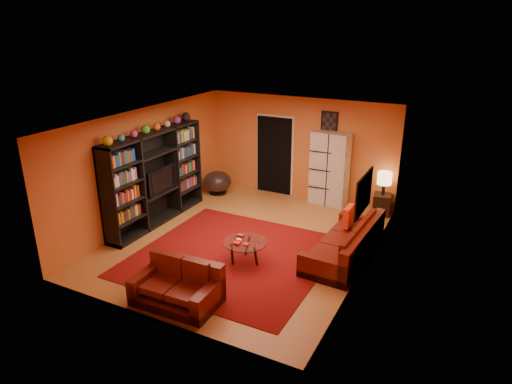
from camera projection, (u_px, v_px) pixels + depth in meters
The scene contains 20 objects.
floor at pixel (245, 241), 9.63m from camera, with size 6.00×6.00×0.00m, color #96602E.
ceiling at pixel (244, 119), 8.71m from camera, with size 6.00×6.00×0.00m, color white.
wall_back at pixel (300, 148), 11.67m from camera, with size 6.00×6.00×0.00m, color #C7642B.
wall_front at pixel (147, 244), 6.67m from camera, with size 6.00×6.00×0.00m, color #C7642B.
wall_left at pixel (146, 166), 10.23m from camera, with size 6.00×6.00×0.00m, color #C7642B.
wall_right at pixel (368, 204), 8.11m from camera, with size 6.00×6.00×0.00m, color #C7642B.
rug at pixel (233, 256), 9.00m from camera, with size 3.60×3.60×0.01m, color #580A0A.
doorway at pixel (274, 155), 12.03m from camera, with size 0.95×0.10×2.04m, color black.
wall_art_right at pixel (364, 194), 7.76m from camera, with size 0.03×1.00×0.70m, color black.
wall_art_back at pixel (329, 122), 11.07m from camera, with size 0.42×0.03×0.52m, color black.
entertainment_unit at pixel (155, 178), 10.22m from camera, with size 0.45×3.00×2.10m, color black.
tv at pixel (159, 179), 10.27m from camera, with size 0.13×0.99×0.57m, color black.
sofa at pixel (348, 245), 8.84m from camera, with size 1.06×2.36×0.85m.
loveseat at pixel (179, 286), 7.47m from camera, with size 1.41×0.87×0.85m.
throw_pillow at pixel (348, 216), 9.28m from camera, with size 0.12×0.42×0.42m, color red.
coffee_table at pixel (245, 244), 8.66m from camera, with size 0.84×0.84×0.42m.
storage_cabinet at pixel (329, 169), 11.26m from camera, with size 0.92×0.41×1.84m, color beige.
bowl_chair at pixel (217, 182), 12.17m from camera, with size 0.75×0.75×0.61m.
side_table at pixel (382, 204), 10.88m from camera, with size 0.40×0.40×0.50m, color black.
table_lamp at pixel (385, 179), 10.65m from camera, with size 0.33×0.33×0.55m.
Camera 1 is at (4.14, -7.59, 4.36)m, focal length 32.00 mm.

